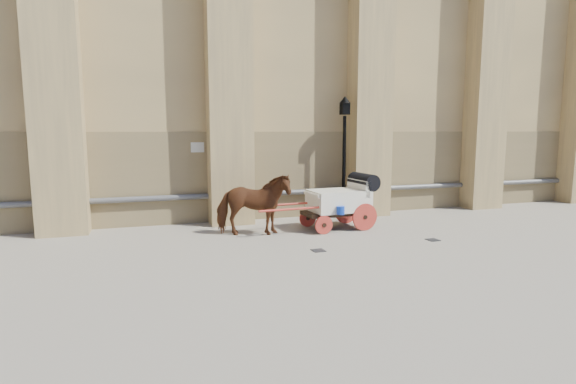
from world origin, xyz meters
name	(u,v)px	position (x,y,z in m)	size (l,w,h in m)	color
ground	(295,247)	(0.00, 0.00, 0.00)	(90.00, 90.00, 0.00)	gray
horse	(253,205)	(-0.71, 1.69, 0.90)	(0.97, 2.14, 1.81)	brown
carriage	(342,199)	(2.17, 1.81, 0.92)	(3.95, 1.46, 1.70)	black
street_lamp	(344,154)	(2.88, 3.24, 2.24)	(0.39, 0.39, 4.19)	black
drain_grate_near	(318,250)	(0.46, -0.48, 0.01)	(0.32, 0.32, 0.01)	black
drain_grate_far	(433,240)	(3.92, -0.43, 0.01)	(0.32, 0.32, 0.01)	black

